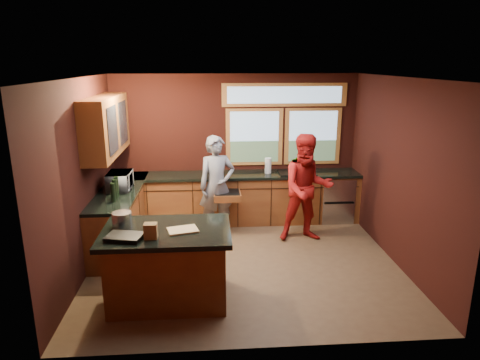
{
  "coord_description": "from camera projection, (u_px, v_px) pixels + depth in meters",
  "views": [
    {
      "loc": [
        -0.5,
        -5.83,
        2.91
      ],
      "look_at": [
        -0.04,
        0.4,
        1.17
      ],
      "focal_mm": 32.0,
      "sensor_mm": 36.0,
      "label": 1
    }
  ],
  "objects": [
    {
      "name": "microwave",
      "position": [
        120.0,
        181.0,
        6.78
      ],
      "size": [
        0.36,
        0.52,
        0.29
      ],
      "primitive_type": "imported",
      "rotation": [
        0.0,
        0.0,
        1.58
      ],
      "color": "#999999",
      "rests_on": "left_counter"
    },
    {
      "name": "cutting_board",
      "position": [
        183.0,
        230.0,
        5.13
      ],
      "size": [
        0.4,
        0.33,
        0.02
      ],
      "primitive_type": "cube",
      "rotation": [
        0.0,
        0.0,
        0.26
      ],
      "color": "tan",
      "rests_on": "island"
    },
    {
      "name": "left_counter",
      "position": [
        121.0,
        216.0,
        6.97
      ],
      "size": [
        0.64,
        2.3,
        0.93
      ],
      "color": "#622D17",
      "rests_on": "floor"
    },
    {
      "name": "person_red",
      "position": [
        307.0,
        188.0,
        7.01
      ],
      "size": [
        0.89,
        0.7,
        1.8
      ],
      "primitive_type": "imported",
      "rotation": [
        0.0,
        0.0,
        0.02
      ],
      "color": "#A31513",
      "rests_on": "floor"
    },
    {
      "name": "island",
      "position": [
        168.0,
        265.0,
        5.3
      ],
      "size": [
        1.55,
        1.05,
        0.95
      ],
      "color": "#622D17",
      "rests_on": "floor"
    },
    {
      "name": "person_grey",
      "position": [
        217.0,
        186.0,
        7.27
      ],
      "size": [
        0.71,
        0.56,
        1.72
      ],
      "primitive_type": "imported",
      "rotation": [
        0.0,
        0.0,
        0.26
      ],
      "color": "slate",
      "rests_on": "floor"
    },
    {
      "name": "potted_plant",
      "position": [
        298.0,
        163.0,
        7.89
      ],
      "size": [
        0.29,
        0.25,
        0.32
      ],
      "primitive_type": "imported",
      "color": "#999999",
      "rests_on": "back_counter"
    },
    {
      "name": "black_tray",
      "position": [
        125.0,
        237.0,
        4.89
      ],
      "size": [
        0.45,
        0.36,
        0.05
      ],
      "primitive_type": "cube",
      "rotation": [
        0.0,
        0.0,
        -0.21
      ],
      "color": "black",
      "rests_on": "island"
    },
    {
      "name": "floor",
      "position": [
        244.0,
        262.0,
        6.42
      ],
      "size": [
        4.5,
        4.5,
        0.0
      ],
      "primitive_type": "plane",
      "color": "brown",
      "rests_on": "ground"
    },
    {
      "name": "paper_towel",
      "position": [
        268.0,
        166.0,
        7.81
      ],
      "size": [
        0.12,
        0.12,
        0.28
      ],
      "primitive_type": "cylinder",
      "color": "silver",
      "rests_on": "back_counter"
    },
    {
      "name": "paper_bag",
      "position": [
        151.0,
        231.0,
        4.89
      ],
      "size": [
        0.15,
        0.12,
        0.18
      ],
      "primitive_type": "cube",
      "rotation": [
        0.0,
        0.0,
        -0.02
      ],
      "color": "brown",
      "rests_on": "island"
    },
    {
      "name": "stock_pot",
      "position": [
        122.0,
        219.0,
        5.25
      ],
      "size": [
        0.24,
        0.24,
        0.18
      ],
      "primitive_type": "cylinder",
      "color": "#BABBBF",
      "rests_on": "island"
    },
    {
      "name": "back_counter",
      "position": [
        247.0,
        198.0,
        7.94
      ],
      "size": [
        4.5,
        0.64,
        0.93
      ],
      "color": "#622D17",
      "rests_on": "floor"
    },
    {
      "name": "room_shell",
      "position": [
        202.0,
        141.0,
        6.2
      ],
      "size": [
        4.52,
        4.02,
        2.71
      ],
      "color": "black",
      "rests_on": "ground"
    }
  ]
}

